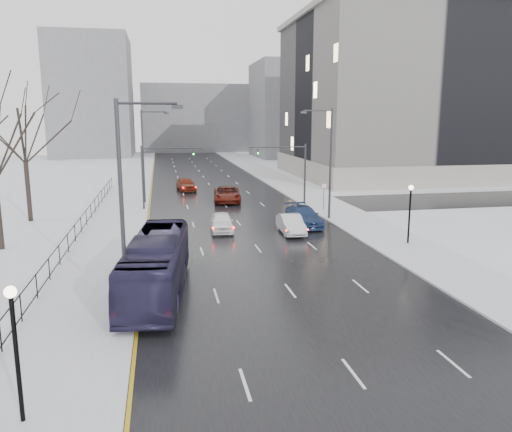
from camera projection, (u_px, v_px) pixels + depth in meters
road at (214, 191)px, 63.43m from camera, size 16.00×150.00×0.04m
cross_road at (227, 207)px, 51.87m from camera, size 130.00×10.00×0.04m
sidewalk_left at (129, 193)px, 61.47m from camera, size 5.00×150.00×0.16m
sidewalk_right at (294, 188)px, 65.36m from camera, size 5.00×150.00×0.16m
park_strip at (48, 195)px, 59.72m from camera, size 14.00×150.00×0.12m
tree_park_d at (2, 251)px, 35.09m from camera, size 8.75×8.75×12.50m
tree_park_e at (31, 222)px, 44.65m from camera, size 9.45×9.45×13.50m
iron_fence at (62, 249)px, 31.95m from camera, size 0.06×70.00×1.30m
streetlight_r_mid at (328, 158)px, 44.59m from camera, size 2.95×0.25×10.00m
streetlight_l_near at (127, 199)px, 22.29m from camera, size 2.95×0.25×10.00m
streetlight_l_far at (145, 152)px, 53.13m from camera, size 2.95×0.25×10.00m
lamppost_l at (15, 335)px, 14.58m from camera, size 0.36×0.36×4.28m
lamppost_r_mid at (410, 206)px, 36.00m from camera, size 0.36×0.36×4.28m
mast_signal_right at (295, 167)px, 52.43m from camera, size 6.10×0.33×6.50m
mast_signal_left at (153, 170)px, 49.72m from camera, size 6.10×0.33×6.50m
no_uturn_sign at (324, 189)px, 49.28m from camera, size 0.60×0.06×2.70m
civic_building at (424, 105)px, 79.31m from camera, size 41.00×31.00×24.80m
bldg_far_right at (305, 110)px, 119.48m from camera, size 24.00×20.00×22.00m
bldg_far_left at (92, 97)px, 119.28m from camera, size 18.00×22.00×28.00m
bldg_far_center at (197, 118)px, 139.51m from camera, size 30.00×18.00×18.00m
bus at (157, 265)px, 26.13m from camera, size 3.92×11.47×3.13m
sedan_center_near at (222, 222)px, 40.77m from camera, size 2.09×4.60×1.53m
sedan_right_near at (291, 224)px, 39.98m from camera, size 1.76×4.68×1.53m
sedan_right_cross at (227, 194)px, 55.00m from camera, size 3.41×6.37×1.70m
sedan_right_far at (303, 216)px, 42.85m from camera, size 2.43×5.76×1.66m
sedan_center_far at (186, 184)px, 63.37m from camera, size 2.64×5.21×1.70m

